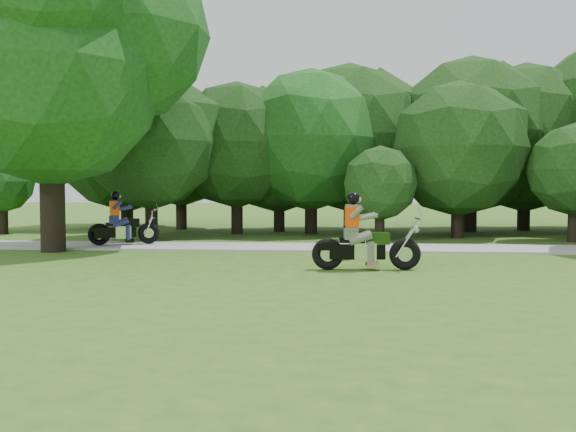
{
  "coord_description": "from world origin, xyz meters",
  "views": [
    {
      "loc": [
        -2.45,
        -10.83,
        1.94
      ],
      "look_at": [
        -3.58,
        2.87,
        1.22
      ],
      "focal_mm": 40.0,
      "sensor_mm": 36.0,
      "label": 1
    }
  ],
  "objects": [
    {
      "name": "tree_line",
      "position": [
        3.27,
        14.51,
        3.6
      ],
      "size": [
        39.68,
        11.03,
        7.7
      ],
      "color": "black",
      "rests_on": "ground"
    },
    {
      "name": "touring_motorcycle",
      "position": [
        -9.12,
        8.03,
        0.65
      ],
      "size": [
        2.03,
        1.23,
        1.62
      ],
      "rotation": [
        0.0,
        0.0,
        0.4
      ],
      "color": "black",
      "rests_on": "walkway"
    },
    {
      "name": "chopper_motorcycle",
      "position": [
        -2.0,
        3.42,
        0.64
      ],
      "size": [
        2.43,
        0.66,
        1.74
      ],
      "rotation": [
        0.0,
        0.0,
        0.06
      ],
      "color": "black",
      "rests_on": "ground"
    },
    {
      "name": "ground",
      "position": [
        0.0,
        0.0,
        0.0
      ],
      "size": [
        100.0,
        100.0,
        0.0
      ],
      "primitive_type": "plane",
      "color": "#305C1A",
      "rests_on": "ground"
    },
    {
      "name": "walkway",
      "position": [
        0.0,
        8.0,
        0.03
      ],
      "size": [
        60.0,
        2.2,
        0.06
      ],
      "primitive_type": "cube",
      "color": "gray",
      "rests_on": "ground"
    },
    {
      "name": "big_tree_west",
      "position": [
        -10.54,
        6.85,
        5.76
      ],
      "size": [
        8.64,
        6.56,
        9.96
      ],
      "color": "black",
      "rests_on": "ground"
    }
  ]
}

